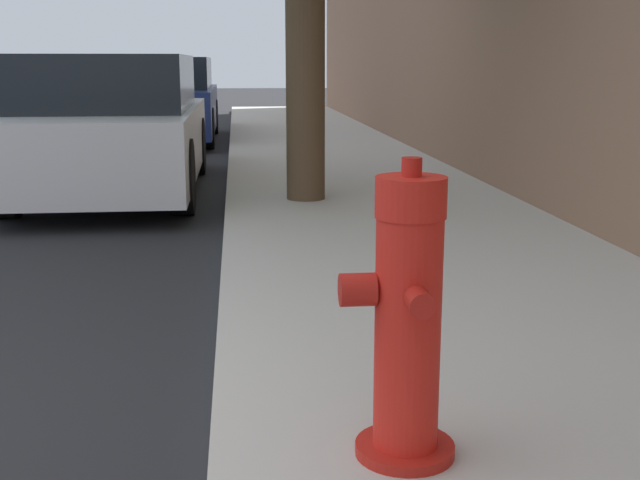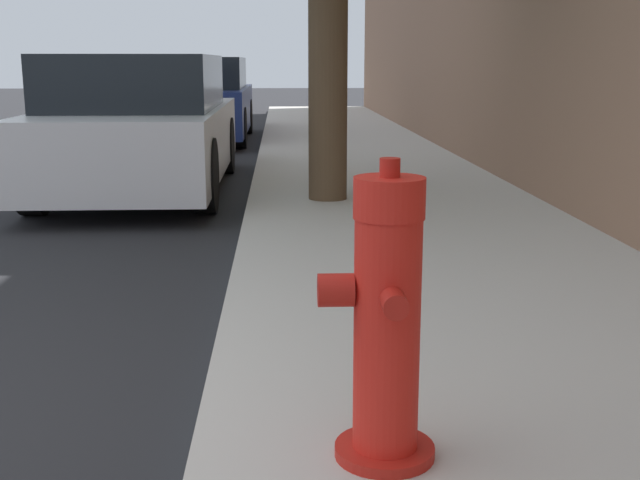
# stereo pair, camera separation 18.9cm
# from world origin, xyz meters

# --- Properties ---
(sidewalk_slab) EXTENTS (2.61, 40.00, 0.13)m
(sidewalk_slab) POSITION_xyz_m (2.99, 0.00, 0.06)
(sidewalk_slab) COLOR beige
(sidewalk_slab) RESTS_ON ground_plane
(fire_hydrant) EXTENTS (0.36, 0.38, 0.93)m
(fire_hydrant) POSITION_xyz_m (2.29, -0.06, 0.56)
(fire_hydrant) COLOR red
(fire_hydrant) RESTS_ON sidewalk_slab
(parked_car_near) EXTENTS (1.71, 4.29, 1.39)m
(parked_car_near) POSITION_xyz_m (0.56, 6.05, 0.68)
(parked_car_near) COLOR silver
(parked_car_near) RESTS_ON ground_plane
(parked_car_mid) EXTENTS (1.70, 4.32, 1.40)m
(parked_car_mid) POSITION_xyz_m (0.60, 11.61, 0.68)
(parked_car_mid) COLOR navy
(parked_car_mid) RESTS_ON ground_plane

